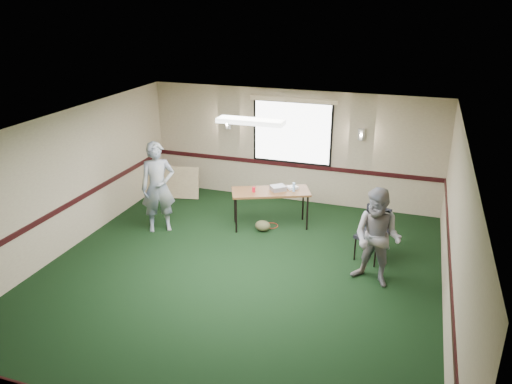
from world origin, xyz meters
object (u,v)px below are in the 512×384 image
(person_right, at_px, (377,238))
(folding_table, at_px, (271,193))
(person_left, at_px, (158,187))
(projector, at_px, (278,188))
(conference_chair, at_px, (374,229))

(person_right, bearing_deg, folding_table, 162.95)
(person_left, bearing_deg, person_right, -41.94)
(person_left, bearing_deg, projector, -9.57)
(person_left, relative_size, person_right, 1.11)
(projector, distance_m, person_left, 2.52)
(folding_table, xyz_separation_m, person_left, (-2.18, -0.91, 0.21))
(folding_table, bearing_deg, person_left, 179.30)
(conference_chair, relative_size, person_left, 0.52)
(folding_table, relative_size, projector, 5.92)
(projector, bearing_deg, person_right, -76.98)
(folding_table, xyz_separation_m, conference_chair, (2.26, -0.72, -0.17))
(projector, xyz_separation_m, person_left, (-2.32, -0.99, 0.10))
(folding_table, bearing_deg, projector, 6.58)
(projector, bearing_deg, folding_table, 170.65)
(conference_chair, bearing_deg, person_right, -61.62)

